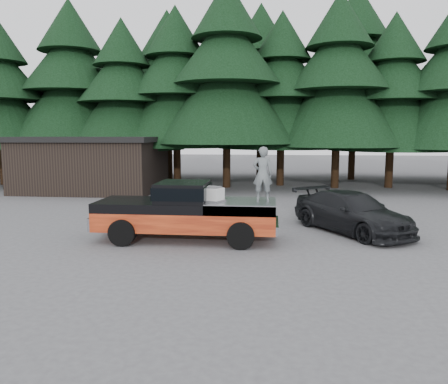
# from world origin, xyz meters

# --- Properties ---
(ground) EXTENTS (120.00, 120.00, 0.00)m
(ground) POSITION_xyz_m (0.00, 0.00, 0.00)
(ground) COLOR #4F4F51
(ground) RESTS_ON ground
(pickup_truck) EXTENTS (6.00, 2.04, 1.33)m
(pickup_truck) POSITION_xyz_m (-0.85, 0.12, 0.67)
(pickup_truck) COLOR #E4511F
(pickup_truck) RESTS_ON ground
(truck_cab) EXTENTS (1.66, 1.90, 0.59)m
(truck_cab) POSITION_xyz_m (-0.95, 0.12, 1.62)
(truck_cab) COLOR black
(truck_cab) RESTS_ON pickup_truck
(air_compressor) EXTENTS (0.77, 0.71, 0.42)m
(air_compressor) POSITION_xyz_m (0.05, -0.12, 1.54)
(air_compressor) COLOR silver
(air_compressor) RESTS_ON pickup_truck
(man_on_bed) EXTENTS (0.65, 0.45, 1.74)m
(man_on_bed) POSITION_xyz_m (1.62, 0.21, 2.20)
(man_on_bed) COLOR slate
(man_on_bed) RESTS_ON pickup_truck
(parked_car) EXTENTS (4.36, 5.20, 1.43)m
(parked_car) POSITION_xyz_m (4.75, 1.91, 0.71)
(parked_car) COLOR black
(parked_car) RESTS_ON ground
(utility_building) EXTENTS (8.40, 6.40, 3.30)m
(utility_building) POSITION_xyz_m (-9.00, 12.00, 1.67)
(utility_building) COLOR black
(utility_building) RESTS_ON ground
(treeline) EXTENTS (60.15, 16.05, 17.50)m
(treeline) POSITION_xyz_m (0.42, 17.20, 7.72)
(treeline) COLOR black
(treeline) RESTS_ON ground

